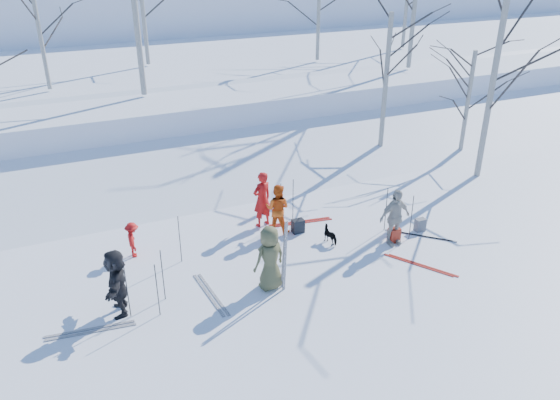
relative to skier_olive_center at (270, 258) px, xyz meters
name	(u,v)px	position (x,y,z in m)	size (l,w,h in m)	color
ground	(304,268)	(1.11, 0.41, -0.83)	(120.00, 120.00, 0.00)	white
snow_ramp	(219,168)	(1.11, 7.41, -0.68)	(70.00, 9.50, 1.40)	white
snow_plateau	(156,83)	(1.11, 17.41, 0.17)	(70.00, 18.00, 2.20)	white
far_hill	(99,14)	(1.11, 38.41, 1.17)	(90.00, 30.00, 6.00)	white
skier_olive_center	(270,258)	(0.00, 0.00, 0.00)	(0.81, 0.53, 1.66)	#4C4D2E
skier_red_north	(262,199)	(1.04, 3.03, 0.02)	(0.62, 0.41, 1.69)	red
skier_redor_behind	(278,209)	(1.29, 2.48, -0.09)	(0.72, 0.56, 1.48)	#DB5010
skier_red_seated	(133,240)	(-2.75, 2.81, -0.33)	(0.64, 0.37, 0.99)	red
skier_cream_east	(395,217)	(3.93, 0.55, -0.01)	(0.96, 0.40, 1.64)	beige
skier_grey_west	(117,282)	(-3.49, 0.49, -0.03)	(1.49, 0.47, 1.61)	black
dog	(331,235)	(2.39, 1.30, -0.59)	(0.26, 0.58, 0.49)	black
upright_ski_left	(285,257)	(0.26, -0.29, 0.12)	(0.07, 0.02, 1.90)	silver
upright_ski_right	(284,255)	(0.28, -0.19, 0.12)	(0.07, 0.02, 1.90)	silver
ski_pair_a	(420,236)	(4.91, 0.57, -0.82)	(1.50, 1.47, 0.02)	silver
ski_pair_b	(211,294)	(-1.42, 0.29, -0.82)	(0.35, 1.91, 0.02)	silver
ski_pair_c	(301,222)	(2.15, 2.70, -0.82)	(1.91, 0.47, 0.02)	#AF2219
ski_pair_d	(91,331)	(-4.21, 0.07, -0.82)	(1.91, 0.43, 0.02)	silver
ski_pair_e	(420,265)	(3.96, -0.69, -0.82)	(1.17, 1.72, 0.02)	#AF2219
ski_pole_a	(163,275)	(-2.46, 0.56, -0.16)	(0.02, 0.02, 1.34)	black
ski_pole_b	(411,218)	(4.53, 0.59, -0.16)	(0.02, 0.02, 1.34)	black
ski_pole_c	(293,200)	(1.99, 2.93, -0.16)	(0.02, 0.02, 1.34)	black
ski_pole_d	(386,210)	(4.17, 1.30, -0.16)	(0.02, 0.02, 1.34)	black
ski_pole_e	(127,292)	(-3.32, 0.23, -0.16)	(0.02, 0.02, 1.34)	black
ski_pole_f	(281,205)	(1.54, 2.81, -0.16)	(0.02, 0.02, 1.34)	black
ski_pole_g	(157,290)	(-2.70, 0.01, -0.16)	(0.02, 0.02, 1.34)	black
ski_pole_h	(180,239)	(-1.67, 2.02, -0.16)	(0.02, 0.02, 1.34)	black
backpack_red	(394,235)	(4.03, 0.62, -0.62)	(0.32, 0.22, 0.42)	#9F2918
backpack_grey	(420,225)	(5.09, 0.85, -0.64)	(0.30, 0.20, 0.38)	slate
backpack_dark	(298,226)	(1.81, 2.20, -0.63)	(0.34, 0.24, 0.40)	black
birch_plateau_f	(40,32)	(-3.94, 13.32, 3.58)	(3.69, 3.69, 4.42)	silver
birch_plateau_h	(319,11)	(8.51, 14.04, 3.67)	(3.82, 3.82, 4.59)	silver
birch_edge_b	(493,81)	(9.47, 3.34, 2.57)	(5.36, 5.36, 6.80)	silver
birch_edge_c	(467,105)	(10.32, 5.24, 1.18)	(3.41, 3.41, 4.02)	silver
birch_edge_e	(385,89)	(7.23, 6.23, 1.86)	(4.37, 4.37, 5.38)	silver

